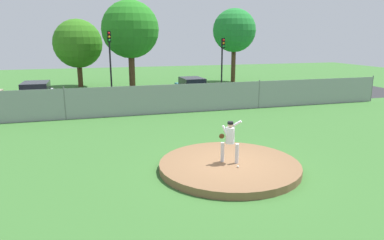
{
  "coord_description": "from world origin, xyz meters",
  "views": [
    {
      "loc": [
        -4.64,
        -11.12,
        4.7
      ],
      "look_at": [
        -0.49,
        3.21,
        1.15
      ],
      "focal_mm": 32.71,
      "sensor_mm": 36.0,
      "label": 1
    }
  ],
  "objects_px": {
    "traffic_light_near": "(110,52)",
    "parked_car_teal": "(192,89)",
    "baseball": "(238,167)",
    "parked_car_silver": "(37,96)",
    "traffic_light_far": "(222,55)",
    "pitcher_youth": "(230,138)",
    "traffic_cone_orange": "(288,94)"
  },
  "relations": [
    {
      "from": "parked_car_silver",
      "to": "traffic_light_far",
      "type": "relative_size",
      "value": 0.93
    },
    {
      "from": "pitcher_youth",
      "to": "traffic_light_near",
      "type": "xyz_separation_m",
      "value": [
        -3.02,
        18.38,
        2.32
      ]
    },
    {
      "from": "baseball",
      "to": "parked_car_silver",
      "type": "bearing_deg",
      "value": 119.68
    },
    {
      "from": "baseball",
      "to": "traffic_cone_orange",
      "type": "height_order",
      "value": "traffic_cone_orange"
    },
    {
      "from": "parked_car_silver",
      "to": "traffic_cone_orange",
      "type": "xyz_separation_m",
      "value": [
        18.51,
        -0.94,
        -0.58
      ]
    },
    {
      "from": "pitcher_youth",
      "to": "traffic_light_far",
      "type": "bearing_deg",
      "value": 69.86
    },
    {
      "from": "traffic_cone_orange",
      "to": "pitcher_youth",
      "type": "bearing_deg",
      "value": -128.2
    },
    {
      "from": "baseball",
      "to": "traffic_light_near",
      "type": "xyz_separation_m",
      "value": [
        -3.12,
        18.95,
        3.22
      ]
    },
    {
      "from": "parked_car_teal",
      "to": "traffic_cone_orange",
      "type": "relative_size",
      "value": 7.45
    },
    {
      "from": "traffic_light_far",
      "to": "pitcher_youth",
      "type": "bearing_deg",
      "value": -110.14
    },
    {
      "from": "parked_car_teal",
      "to": "traffic_light_far",
      "type": "relative_size",
      "value": 0.89
    },
    {
      "from": "baseball",
      "to": "traffic_light_near",
      "type": "height_order",
      "value": "traffic_light_near"
    },
    {
      "from": "baseball",
      "to": "pitcher_youth",
      "type": "bearing_deg",
      "value": 99.77
    },
    {
      "from": "parked_car_teal",
      "to": "traffic_light_far",
      "type": "xyz_separation_m",
      "value": [
        4.0,
        3.99,
        2.38
      ]
    },
    {
      "from": "parked_car_teal",
      "to": "parked_car_silver",
      "type": "bearing_deg",
      "value": -176.58
    },
    {
      "from": "baseball",
      "to": "traffic_light_near",
      "type": "relative_size",
      "value": 0.01
    },
    {
      "from": "baseball",
      "to": "traffic_light_near",
      "type": "bearing_deg",
      "value": 99.34
    },
    {
      "from": "traffic_light_far",
      "to": "parked_car_teal",
      "type": "bearing_deg",
      "value": -135.07
    },
    {
      "from": "parked_car_teal",
      "to": "traffic_light_far",
      "type": "bearing_deg",
      "value": 44.93
    },
    {
      "from": "baseball",
      "to": "parked_car_silver",
      "type": "xyz_separation_m",
      "value": [
        -8.31,
        14.59,
        0.54
      ]
    },
    {
      "from": "baseball",
      "to": "parked_car_teal",
      "type": "distance_m",
      "value": 15.5
    },
    {
      "from": "traffic_light_far",
      "to": "traffic_light_near",
      "type": "bearing_deg",
      "value": -178.34
    },
    {
      "from": "pitcher_youth",
      "to": "traffic_light_far",
      "type": "xyz_separation_m",
      "value": [
        6.84,
        18.67,
        1.97
      ]
    },
    {
      "from": "parked_car_silver",
      "to": "traffic_light_far",
      "type": "distance_m",
      "value": 15.93
    },
    {
      "from": "traffic_cone_orange",
      "to": "traffic_light_far",
      "type": "height_order",
      "value": "traffic_light_far"
    },
    {
      "from": "baseball",
      "to": "parked_car_silver",
      "type": "height_order",
      "value": "parked_car_silver"
    },
    {
      "from": "baseball",
      "to": "traffic_cone_orange",
      "type": "bearing_deg",
      "value": 53.25
    },
    {
      "from": "pitcher_youth",
      "to": "traffic_light_near",
      "type": "distance_m",
      "value": 18.77
    },
    {
      "from": "pitcher_youth",
      "to": "parked_car_silver",
      "type": "xyz_separation_m",
      "value": [
        -8.21,
        14.01,
        -0.36
      ]
    },
    {
      "from": "baseball",
      "to": "traffic_cone_orange",
      "type": "distance_m",
      "value": 17.04
    },
    {
      "from": "traffic_light_near",
      "to": "parked_car_teal",
      "type": "bearing_deg",
      "value": -32.29
    },
    {
      "from": "baseball",
      "to": "parked_car_teal",
      "type": "height_order",
      "value": "parked_car_teal"
    }
  ]
}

